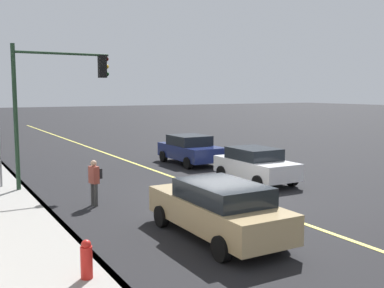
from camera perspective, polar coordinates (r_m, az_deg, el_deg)
ground at (r=17.03m, az=4.09°, el=-6.44°), size 200.00×200.00×0.00m
curb_edge at (r=14.60m, az=-16.94°, el=-8.64°), size 80.00×0.16×0.15m
lane_stripe_center at (r=17.03m, az=4.09°, el=-6.42°), size 80.00×0.16×0.01m
car_tan at (r=12.11m, az=3.23°, el=-7.99°), size 4.71×1.93×1.51m
car_white at (r=19.41m, az=7.92°, el=-2.55°), size 3.88×1.93×1.47m
car_navy at (r=24.16m, az=-0.22°, el=-0.65°), size 4.13×2.08×1.52m
pedestrian_with_backpack at (r=15.70m, az=-12.06°, el=-4.36°), size 0.41×0.42×1.55m
traffic_light_mast at (r=18.41m, az=-16.91°, el=6.26°), size 0.28×3.73×5.58m
street_sign_post at (r=19.10m, az=-22.90°, el=-0.56°), size 0.60×0.08×2.76m
fire_hydrant at (r=9.56m, az=-13.03°, el=-14.27°), size 0.24×0.24×0.94m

